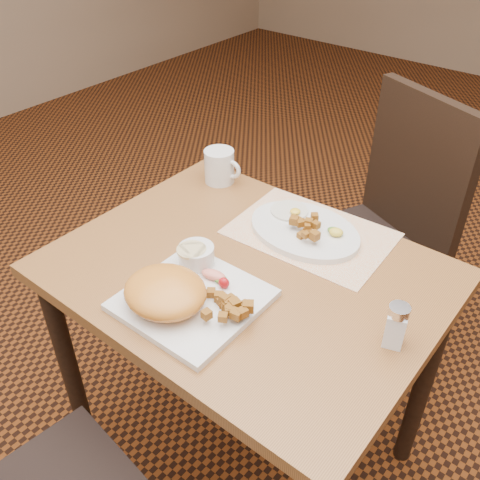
% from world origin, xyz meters
% --- Properties ---
extents(ground, '(8.00, 8.00, 0.00)m').
position_xyz_m(ground, '(0.00, 0.00, 0.00)').
color(ground, black).
rests_on(ground, ground).
extents(table, '(0.90, 0.70, 0.75)m').
position_xyz_m(table, '(0.00, 0.00, 0.64)').
color(table, '#945D2E').
rests_on(table, ground).
extents(chair_far, '(0.56, 0.56, 0.97)m').
position_xyz_m(chair_far, '(0.05, 0.67, 0.54)').
color(chair_far, black).
rests_on(chair_far, ground).
extents(placemat, '(0.41, 0.30, 0.00)m').
position_xyz_m(placemat, '(0.04, 0.22, 0.75)').
color(placemat, white).
rests_on(placemat, table).
extents(plate_square, '(0.28, 0.28, 0.02)m').
position_xyz_m(plate_square, '(-0.02, -0.17, 0.76)').
color(plate_square, silver).
rests_on(plate_square, table).
extents(plate_oval, '(0.32, 0.24, 0.02)m').
position_xyz_m(plate_oval, '(0.03, 0.21, 0.76)').
color(plate_oval, silver).
rests_on(plate_oval, placemat).
extents(hollandaise_mound, '(0.19, 0.17, 0.07)m').
position_xyz_m(hollandaise_mound, '(-0.05, -0.22, 0.80)').
color(hollandaise_mound, orange).
rests_on(hollandaise_mound, plate_square).
extents(ramekin, '(0.08, 0.09, 0.05)m').
position_xyz_m(ramekin, '(-0.09, -0.07, 0.79)').
color(ramekin, silver).
rests_on(ramekin, plate_square).
extents(garnish_sq, '(0.09, 0.04, 0.03)m').
position_xyz_m(garnish_sq, '(-0.01, -0.09, 0.78)').
color(garnish_sq, '#387223').
rests_on(garnish_sq, plate_square).
extents(fried_egg, '(0.10, 0.10, 0.02)m').
position_xyz_m(fried_egg, '(-0.04, 0.24, 0.77)').
color(fried_egg, white).
rests_on(fried_egg, plate_oval).
extents(garnish_ov, '(0.05, 0.05, 0.02)m').
position_xyz_m(garnish_ov, '(0.11, 0.23, 0.78)').
color(garnish_ov, '#387223').
rests_on(garnish_ov, plate_oval).
extents(salt_shaker, '(0.05, 0.05, 0.10)m').
position_xyz_m(salt_shaker, '(0.38, -0.00, 0.80)').
color(salt_shaker, white).
rests_on(salt_shaker, table).
extents(coffee_mug, '(0.12, 0.09, 0.10)m').
position_xyz_m(coffee_mug, '(-0.32, 0.28, 0.80)').
color(coffee_mug, silver).
rests_on(coffee_mug, table).
extents(home_fries_sq, '(0.13, 0.10, 0.04)m').
position_xyz_m(home_fries_sq, '(0.07, -0.15, 0.78)').
color(home_fries_sq, '#995D18').
rests_on(home_fries_sq, plate_square).
extents(home_fries_ov, '(0.10, 0.10, 0.04)m').
position_xyz_m(home_fries_ov, '(0.04, 0.19, 0.79)').
color(home_fries_ov, '#995D18').
rests_on(home_fries_ov, plate_oval).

